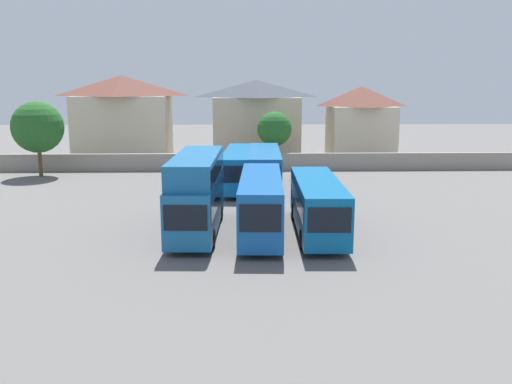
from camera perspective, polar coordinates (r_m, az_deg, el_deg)
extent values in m
plane|color=#605E5B|center=(51.26, -0.47, 1.11)|extent=(140.00, 140.00, 0.00)
cube|color=gray|center=(57.50, -0.60, 3.13)|extent=(56.00, 0.50, 1.80)
cube|color=#185F98|center=(33.61, -6.15, -1.17)|extent=(2.93, 10.33, 3.00)
cube|color=black|center=(28.56, -7.32, -2.69)|extent=(2.27, 0.16, 1.35)
cube|color=black|center=(33.53, -6.16, -0.57)|extent=(2.94, 9.52, 0.94)
cube|color=#185F98|center=(33.45, -6.18, 2.64)|extent=(2.86, 9.82, 1.44)
cube|color=black|center=(33.45, -6.18, 2.64)|extent=(2.94, 9.31, 1.01)
cylinder|color=black|center=(30.75, -4.57, -4.83)|extent=(0.34, 1.11, 1.10)
cylinder|color=black|center=(31.04, -8.94, -4.78)|extent=(0.34, 1.11, 1.10)
cylinder|color=black|center=(36.87, -3.72, -2.09)|extent=(0.34, 1.11, 1.10)
cylinder|color=black|center=(37.12, -7.37, -2.07)|extent=(0.34, 1.11, 1.10)
cube|color=#1253A0|center=(33.28, 0.52, -1.08)|extent=(2.90, 11.10, 3.17)
cube|color=black|center=(27.81, 0.45, -2.75)|extent=(2.14, 0.17, 1.43)
cube|color=black|center=(33.20, 0.52, -0.43)|extent=(2.90, 10.22, 1.00)
cylinder|color=black|center=(30.33, 2.59, -5.03)|extent=(0.35, 1.11, 1.10)
cylinder|color=black|center=(30.34, -1.64, -5.02)|extent=(0.35, 1.11, 1.10)
cylinder|color=black|center=(36.92, 2.28, -2.05)|extent=(0.35, 1.11, 1.10)
cylinder|color=black|center=(36.93, -1.19, -2.04)|extent=(0.35, 1.11, 1.10)
cube|color=#0A5B94|center=(33.68, 6.38, -1.22)|extent=(2.82, 10.93, 2.91)
cube|color=black|center=(28.33, 7.62, -2.92)|extent=(2.24, 0.14, 1.31)
cube|color=black|center=(33.61, 6.39, -0.63)|extent=(2.84, 10.06, 0.92)
cylinder|color=black|center=(30.92, 9.19, -4.85)|extent=(0.33, 1.11, 1.10)
cylinder|color=black|center=(30.62, 4.85, -4.90)|extent=(0.33, 1.11, 1.10)
cylinder|color=black|center=(37.36, 7.55, -1.98)|extent=(0.33, 1.11, 1.10)
cylinder|color=black|center=(37.12, 3.96, -2.00)|extent=(0.33, 1.11, 1.10)
cube|color=#105F9F|center=(47.80, -1.68, 2.56)|extent=(3.25, 11.68, 2.91)
cube|color=black|center=(42.03, -2.14, 1.83)|extent=(2.28, 0.21, 1.31)
cube|color=black|center=(47.75, -1.68, 2.98)|extent=(3.24, 10.76, 0.92)
cylinder|color=black|center=(44.44, -0.40, 0.25)|extent=(0.36, 1.12, 1.10)
cylinder|color=black|center=(44.59, -3.47, 0.26)|extent=(0.36, 1.12, 1.10)
cylinder|color=black|center=(51.48, -0.12, 1.77)|extent=(0.36, 1.12, 1.10)
cylinder|color=black|center=(51.61, -2.77, 1.79)|extent=(0.36, 1.12, 1.10)
cube|color=#1A60A4|center=(47.73, 0.91, 2.58)|extent=(2.97, 11.87, 2.96)
cube|color=black|center=(41.83, 0.99, 1.83)|extent=(2.27, 0.16, 1.33)
cube|color=black|center=(47.67, 0.91, 3.00)|extent=(2.98, 10.93, 0.93)
cylinder|color=black|center=(44.38, 2.48, 0.22)|extent=(0.34, 1.11, 1.10)
cylinder|color=black|center=(44.35, -0.58, 0.22)|extent=(0.34, 1.11, 1.10)
cylinder|color=black|center=(51.56, 2.19, 1.78)|extent=(0.34, 1.11, 1.10)
cylinder|color=black|center=(51.54, -0.45, 1.79)|extent=(0.34, 1.11, 1.10)
cube|color=beige|center=(68.33, -13.56, 6.52)|extent=(10.90, 7.27, 7.49)
pyramid|color=brown|center=(68.13, -13.76, 10.67)|extent=(11.44, 7.63, 2.41)
cube|color=#C6B293|center=(67.17, 0.04, 6.69)|extent=(10.17, 7.66, 7.33)
pyramid|color=#3D424C|center=(66.96, 0.04, 10.68)|extent=(10.68, 8.05, 2.02)
cube|color=beige|center=(67.81, 10.75, 6.09)|extent=(7.44, 6.98, 6.27)
pyramid|color=brown|center=(67.57, 10.89, 9.72)|extent=(7.81, 7.33, 2.34)
cylinder|color=brown|center=(60.01, 1.91, 3.97)|extent=(0.47, 0.47, 2.84)
sphere|color=#235B23|center=(59.73, 1.92, 6.56)|extent=(3.72, 3.72, 3.72)
cylinder|color=brown|center=(57.87, -21.46, 3.04)|extent=(0.39, 0.39, 3.08)
sphere|color=#235B23|center=(57.54, -21.69, 6.27)|extent=(4.96, 4.96, 4.96)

